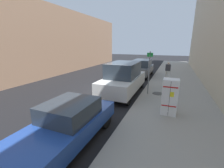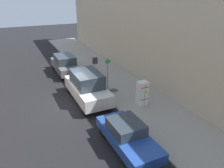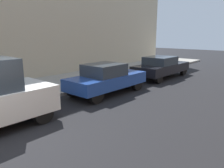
% 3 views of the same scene
% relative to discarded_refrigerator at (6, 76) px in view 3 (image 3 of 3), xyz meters
% --- Properties ---
extents(discarded_refrigerator, '(0.68, 0.62, 1.67)m').
position_rel_discarded_refrigerator_xyz_m(discarded_refrigerator, '(0.00, 0.00, 0.00)').
color(discarded_refrigerator, white).
rests_on(discarded_refrigerator, sidewalk_slab).
extents(parked_hatchback_blue, '(1.71, 4.19, 1.47)m').
position_rel_discarded_refrigerator_xyz_m(parked_hatchback_blue, '(3.05, 3.39, -0.23)').
color(parked_hatchback_blue, '#23479E').
rests_on(parked_hatchback_blue, ground).
extents(parked_sedan_dark, '(1.81, 4.72, 1.40)m').
position_rel_discarded_refrigerator_xyz_m(parked_sedan_dark, '(3.05, 8.74, -0.25)').
color(parked_sedan_dark, black).
rests_on(parked_sedan_dark, ground).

